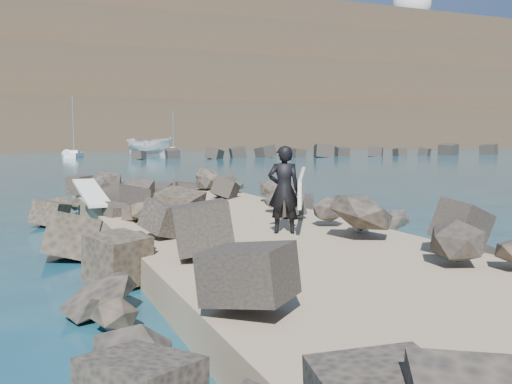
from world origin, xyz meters
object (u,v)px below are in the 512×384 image
(boat_imported, at_px, (149,146))
(surfboard_resting, at_px, (91,197))
(radome, at_px, (412,10))
(sailboat_d, at_px, (173,151))
(surfer_with_board, at_px, (286,189))

(boat_imported, bearing_deg, surfboard_resting, -164.63)
(surfboard_resting, distance_m, boat_imported, 67.36)
(radome, relative_size, sailboat_d, 2.71)
(surfer_with_board, distance_m, radome, 187.20)
(surfboard_resting, bearing_deg, boat_imported, 72.29)
(surfboard_resting, xyz_separation_m, surfer_with_board, (3.59, -5.38, 0.54))
(sailboat_d, bearing_deg, surfboard_resting, -106.20)
(surfboard_resting, xyz_separation_m, sailboat_d, (22.15, 76.24, -0.69))
(surfer_with_board, bearing_deg, boat_imported, 80.22)
(surfboard_resting, xyz_separation_m, radome, (117.21, 137.47, 42.10))
(radome, bearing_deg, sailboat_d, -147.21)
(radome, height_order, sailboat_d, radome)
(boat_imported, height_order, sailboat_d, sailboat_d)
(radome, bearing_deg, boat_imported, -144.63)
(surfboard_resting, distance_m, sailboat_d, 79.40)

